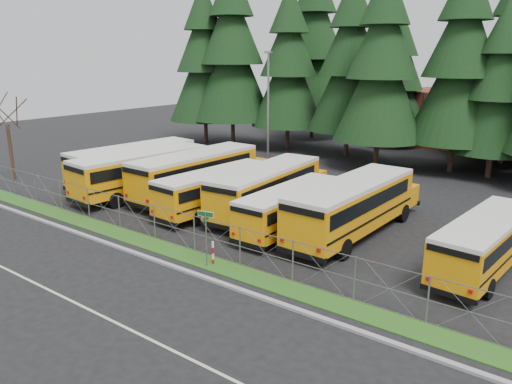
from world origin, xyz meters
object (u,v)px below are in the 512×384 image
bus_5 (294,208)px  bus_6 (355,208)px  bus_east (488,244)px  striped_bollard (213,253)px  bus_3 (220,191)px  street_sign (206,227)px  bus_4 (269,189)px  bus_0 (138,165)px  light_standard (268,107)px  bus_1 (147,173)px  bus_2 (200,174)px

bus_5 → bus_6: 3.49m
bus_east → striped_bollard: bearing=-141.1°
bus_3 → street_sign: (5.40, -7.21, 0.67)m
bus_3 → bus_6: (9.03, 1.13, 0.23)m
bus_4 → street_sign: 9.30m
bus_3 → bus_east: size_ratio=1.03×
bus_0 → light_standard: (4.91, 10.53, 3.94)m
bus_6 → striped_bollard: (-3.57, -7.95, -0.99)m
bus_3 → striped_bollard: bus_3 is taller
bus_5 → striped_bollard: (-0.36, -6.63, -0.68)m
bus_0 → bus_5: 15.43m
bus_5 → light_standard: light_standard is taller
bus_3 → bus_east: 16.14m
bus_6 → bus_0: bearing=-179.2°
bus_6 → street_sign: bus_6 is taller
bus_3 → striped_bollard: (5.45, -6.82, -0.76)m
bus_5 → bus_east: (10.33, 0.64, 0.04)m
bus_1 → bus_2: 3.87m
bus_1 → street_sign: size_ratio=4.29×
bus_0 → street_sign: bus_0 is taller
bus_4 → bus_3: bearing=-152.2°
striped_bollard → light_standard: (-10.08, 18.65, 4.90)m
bus_2 → bus_5: 9.52m
bus_0 → bus_6: bus_6 is taller
bus_east → light_standard: size_ratio=0.99×
bus_4 → light_standard: (-7.35, 10.15, 3.99)m
street_sign → striped_bollard: 1.49m
bus_1 → bus_3: 6.83m
bus_5 → bus_2: bearing=167.5°
bus_6 → striped_bollard: 8.77m
striped_bollard → bus_0: bearing=151.6°
bus_6 → light_standard: bearing=143.2°
street_sign → bus_east: bearing=35.5°
bus_3 → striped_bollard: bearing=-47.7°
bus_3 → street_sign: size_ratio=3.69×
bus_0 → bus_6: 18.57m
bus_4 → bus_east: bearing=-9.2°
street_sign → light_standard: bearing=117.8°
bus_3 → bus_5: (5.81, -0.19, -0.08)m
bus_4 → bus_5: size_ratio=1.18×
bus_6 → bus_east: (7.11, -0.68, -0.27)m
bus_1 → bus_6: bearing=10.2°
bus_5 → bus_3: bearing=177.9°
striped_bollard → bus_6: bearing=65.8°
bus_3 → bus_4: 3.20m
bus_3 → bus_5: bus_3 is taller
bus_east → street_sign: street_sign is taller
bus_2 → striped_bollard: bus_2 is taller
bus_6 → striped_bollard: size_ratio=10.09×
bus_0 → light_standard: light_standard is taller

